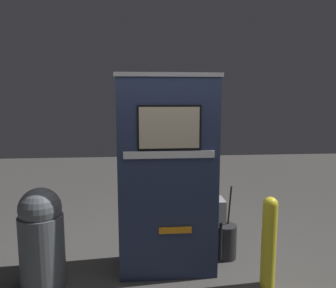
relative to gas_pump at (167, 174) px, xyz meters
The scene contains 5 objects.
ground_plane 1.07m from the gas_pump, 90.53° to the right, with size 14.00×14.00×0.00m, color #423F3D.
gas_pump is the anchor object (origin of this frame).
safety_bollard 1.19m from the gas_pump, 25.07° to the right, with size 0.14×0.14×0.90m.
trash_bin 1.37m from the gas_pump, 168.39° to the right, with size 0.42×0.42×0.99m.
squeegee_bucket 1.10m from the gas_pump, 13.03° to the left, with size 0.25×0.25×0.86m.
Camera 1 is at (-0.28, -3.07, 1.84)m, focal length 35.00 mm.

